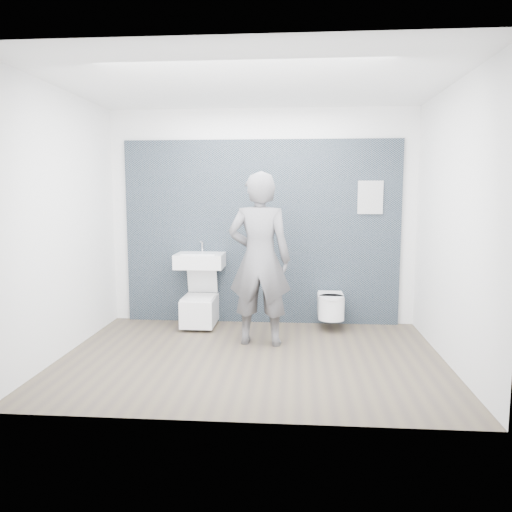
# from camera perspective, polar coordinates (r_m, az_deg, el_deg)

# --- Properties ---
(ground) EXTENTS (4.00, 4.00, 0.00)m
(ground) POSITION_cam_1_polar(r_m,az_deg,el_deg) (5.36, -0.52, -11.49)
(ground) COLOR brown
(ground) RESTS_ON ground
(room_shell) EXTENTS (4.00, 4.00, 4.00)m
(room_shell) POSITION_cam_1_polar(r_m,az_deg,el_deg) (5.07, -0.54, 7.45)
(room_shell) COLOR silver
(room_shell) RESTS_ON ground
(tile_wall) EXTENTS (3.60, 0.06, 2.40)m
(tile_wall) POSITION_cam_1_polar(r_m,az_deg,el_deg) (6.76, 0.59, -7.50)
(tile_wall) COLOR black
(tile_wall) RESTS_ON ground
(washbasin) EXTENTS (0.61, 0.46, 0.46)m
(washbasin) POSITION_cam_1_polar(r_m,az_deg,el_deg) (6.44, -6.41, -0.47)
(washbasin) COLOR white
(washbasin) RESTS_ON ground
(toilet_square) EXTENTS (0.41, 0.60, 0.79)m
(toilet_square) POSITION_cam_1_polar(r_m,az_deg,el_deg) (6.49, -6.44, -5.99)
(toilet_square) COLOR white
(toilet_square) RESTS_ON ground
(toilet_rounded) EXTENTS (0.32, 0.55, 0.30)m
(toilet_rounded) POSITION_cam_1_polar(r_m,az_deg,el_deg) (6.39, 8.55, -5.67)
(toilet_rounded) COLOR white
(toilet_rounded) RESTS_ON ground
(info_placard) EXTENTS (0.32, 0.03, 0.42)m
(info_placard) POSITION_cam_1_polar(r_m,az_deg,el_deg) (6.77, 12.53, -7.66)
(info_placard) COLOR white
(info_placard) RESTS_ON ground
(visitor) EXTENTS (0.74, 0.51, 1.95)m
(visitor) POSITION_cam_1_polar(r_m,az_deg,el_deg) (5.61, 0.41, -0.39)
(visitor) COLOR #5B5B5F
(visitor) RESTS_ON ground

